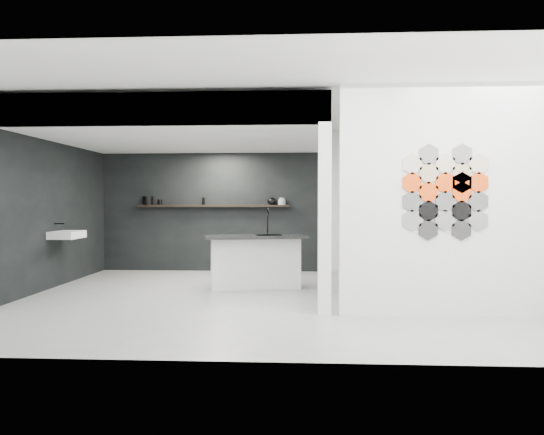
% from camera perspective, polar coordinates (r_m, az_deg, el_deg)
% --- Properties ---
extents(floor, '(7.00, 6.00, 0.01)m').
position_cam_1_polar(floor, '(7.67, -0.88, -8.73)').
color(floor, gray).
extents(partition_panel, '(2.45, 0.15, 2.80)m').
position_cam_1_polar(partition_panel, '(6.73, 17.72, 1.76)').
color(partition_panel, silver).
rests_on(partition_panel, floor).
extents(bay_clad_back, '(4.40, 0.04, 2.35)m').
position_cam_1_polar(bay_clad_back, '(10.65, -6.73, 0.59)').
color(bay_clad_back, black).
rests_on(bay_clad_back, floor).
extents(bay_clad_left, '(0.04, 4.00, 2.35)m').
position_cam_1_polar(bay_clad_left, '(9.42, -21.98, 0.32)').
color(bay_clad_left, black).
rests_on(bay_clad_left, floor).
extents(bulkhead, '(4.40, 4.00, 0.40)m').
position_cam_1_polar(bulkhead, '(8.79, -9.01, 9.31)').
color(bulkhead, silver).
rests_on(bulkhead, corner_column).
extents(corner_column, '(0.16, 0.16, 2.35)m').
position_cam_1_polar(corner_column, '(6.53, 5.68, -0.14)').
color(corner_column, silver).
rests_on(corner_column, floor).
extents(fascia_beam, '(4.40, 0.16, 0.40)m').
position_cam_1_polar(fascia_beam, '(6.95, -12.43, 11.33)').
color(fascia_beam, silver).
rests_on(fascia_beam, corner_column).
extents(wall_basin, '(0.40, 0.60, 0.12)m').
position_cam_1_polar(wall_basin, '(9.15, -21.19, -1.75)').
color(wall_basin, silver).
rests_on(wall_basin, bay_clad_left).
extents(display_shelf, '(3.00, 0.15, 0.04)m').
position_cam_1_polar(display_shelf, '(10.53, -6.29, 1.25)').
color(display_shelf, black).
rests_on(display_shelf, bay_clad_back).
extents(kitchen_island, '(1.70, 1.00, 1.28)m').
position_cam_1_polar(kitchen_island, '(8.54, -1.82, -4.68)').
color(kitchen_island, silver).
rests_on(kitchen_island, floor).
extents(stockpot, '(0.27, 0.27, 0.17)m').
position_cam_1_polar(stockpot, '(10.82, -13.20, 1.78)').
color(stockpot, black).
rests_on(stockpot, display_shelf).
extents(kettle, '(0.20, 0.20, 0.15)m').
position_cam_1_polar(kettle, '(10.40, -0.03, 1.77)').
color(kettle, black).
rests_on(kettle, display_shelf).
extents(glass_bowl, '(0.18, 0.18, 0.11)m').
position_cam_1_polar(glass_bowl, '(10.39, 1.07, 1.66)').
color(glass_bowl, gray).
rests_on(glass_bowl, display_shelf).
extents(glass_vase, '(0.13, 0.13, 0.14)m').
position_cam_1_polar(glass_vase, '(10.39, 1.07, 1.75)').
color(glass_vase, gray).
rests_on(glass_vase, display_shelf).
extents(bottle_dark, '(0.06, 0.06, 0.14)m').
position_cam_1_polar(bottle_dark, '(10.56, -7.39, 1.75)').
color(bottle_dark, black).
rests_on(bottle_dark, display_shelf).
extents(utensil_cup, '(0.11, 0.11, 0.11)m').
position_cam_1_polar(utensil_cup, '(10.76, -11.98, 1.63)').
color(utensil_cup, black).
rests_on(utensil_cup, display_shelf).
extents(hex_tile_cluster, '(1.04, 0.02, 1.16)m').
position_cam_1_polar(hex_tile_cluster, '(6.66, 18.20, 2.66)').
color(hex_tile_cluster, silver).
rests_on(hex_tile_cluster, partition_panel).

